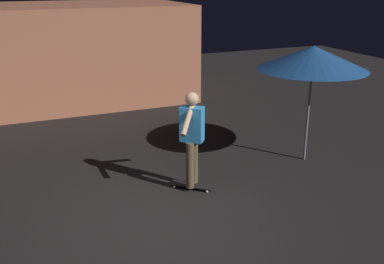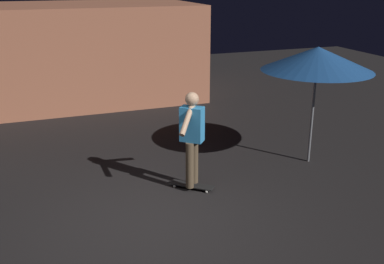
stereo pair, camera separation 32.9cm
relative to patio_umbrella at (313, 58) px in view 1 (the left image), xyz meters
The scene contains 5 objects.
ground_plane 4.41m from the patio_umbrella, 161.18° to the right, with size 28.00×28.00×0.00m, color black.
low_building 8.40m from the patio_umbrella, 126.12° to the left, with size 9.47×4.02×2.77m.
patio_umbrella is the anchor object (origin of this frame).
skateboard_ridden 3.33m from the patio_umbrella, behind, with size 0.72×0.66×0.07m.
skater 2.84m from the patio_umbrella, behind, with size 0.71×0.80×1.67m.
Camera 1 is at (-1.73, -5.73, 3.56)m, focal length 42.36 mm.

